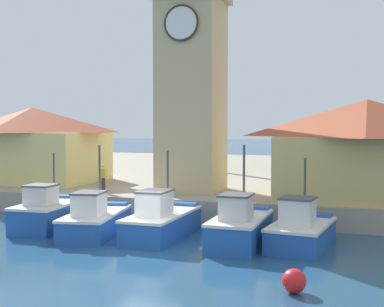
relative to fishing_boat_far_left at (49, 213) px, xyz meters
The scene contains 13 objects.
ground_plane 6.77m from the fishing_boat_far_left, 21.91° to the right, with size 300.00×300.00×0.00m, color navy.
quay_wharf 24.33m from the fishing_boat_far_left, 75.15° to the left, with size 120.00×40.00×1.19m, color #9E937F.
fishing_boat_far_left is the anchor object (origin of this frame).
fishing_boat_left_outer 2.86m from the fishing_boat_far_left, 10.02° to the right, with size 2.89×5.28×4.12m.
fishing_boat_left_inner 5.95m from the fishing_boat_far_left, ahead, with size 2.18×5.26×3.90m.
fishing_boat_mid_left 9.67m from the fishing_boat_far_left, ahead, with size 2.10×4.76×4.23m.
fishing_boat_center 12.14m from the fishing_boat_far_left, ahead, with size 2.62×4.40×3.70m.
clock_tower 11.96m from the fishing_boat_far_left, 57.47° to the left, with size 3.96×3.96×15.90m.
warehouse_left 11.91m from the fishing_boat_far_left, 128.52° to the left, with size 9.45×6.64×5.05m.
warehouse_right 16.36m from the fishing_boat_far_left, 24.62° to the left, with size 9.23×6.14×5.19m.
port_crane_near 23.34m from the fishing_boat_far_left, 87.00° to the left, with size 2.58×9.70×22.42m.
mooring_buoy 14.09m from the fishing_boat_far_left, 25.83° to the right, with size 0.75×0.75×0.75m, color red.
dock_worker_near_tower 5.15m from the fishing_boat_far_left, 85.94° to the left, with size 0.34×0.22×1.62m.
Camera 1 is at (8.56, -19.73, 5.14)m, focal length 50.00 mm.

